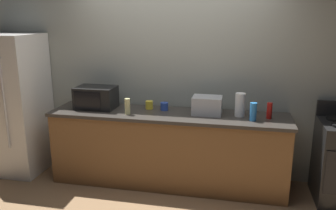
{
  "coord_description": "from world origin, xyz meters",
  "views": [
    {
      "loc": [
        0.82,
        -3.46,
        2.03
      ],
      "look_at": [
        0.0,
        0.4,
        1.0
      ],
      "focal_mm": 37.04,
      "sensor_mm": 36.0,
      "label": 1
    }
  ],
  "objects": [
    {
      "name": "paper_towel_roll",
      "position": [
        0.83,
        0.45,
        1.04
      ],
      "size": [
        0.12,
        0.12,
        0.27
      ],
      "primitive_type": "cylinder",
      "color": "white",
      "rests_on": "counter_run"
    },
    {
      "name": "back_wall",
      "position": [
        0.0,
        0.81,
        1.35
      ],
      "size": [
        6.4,
        0.1,
        2.7
      ],
      "primitive_type": "cube",
      "color": "#9EA399",
      "rests_on": "ground_plane"
    },
    {
      "name": "microwave",
      "position": [
        -0.92,
        0.45,
        1.04
      ],
      "size": [
        0.48,
        0.35,
        0.27
      ],
      "color": "black",
      "rests_on": "counter_run"
    },
    {
      "name": "ground_plane",
      "position": [
        0.0,
        0.0,
        0.0
      ],
      "size": [
        8.0,
        8.0,
        0.0
      ],
      "primitive_type": "plane",
      "color": "#93704C"
    },
    {
      "name": "bottle_spray_cleaner",
      "position": [
        0.98,
        0.3,
        1.0
      ],
      "size": [
        0.07,
        0.07,
        0.2
      ],
      "primitive_type": "cylinder",
      "color": "#338CE5",
      "rests_on": "counter_run"
    },
    {
      "name": "bottle_hot_sauce",
      "position": [
        1.16,
        0.42,
        0.99
      ],
      "size": [
        0.06,
        0.06,
        0.18
      ],
      "primitive_type": "cylinder",
      "color": "red",
      "rests_on": "counter_run"
    },
    {
      "name": "mug_blue",
      "position": [
        -0.07,
        0.52,
        0.95
      ],
      "size": [
        0.1,
        0.1,
        0.1
      ],
      "primitive_type": "cylinder",
      "color": "#2D4CB2",
      "rests_on": "counter_run"
    },
    {
      "name": "refrigerator",
      "position": [
        -2.05,
        0.4,
        0.9
      ],
      "size": [
        0.72,
        0.73,
        1.8
      ],
      "color": "white",
      "rests_on": "ground_plane"
    },
    {
      "name": "mug_yellow",
      "position": [
        -0.27,
        0.54,
        0.95
      ],
      "size": [
        0.09,
        0.09,
        0.1
      ],
      "primitive_type": "cylinder",
      "color": "yellow",
      "rests_on": "counter_run"
    },
    {
      "name": "toaster_oven",
      "position": [
        0.46,
        0.46,
        1.01
      ],
      "size": [
        0.34,
        0.26,
        0.21
      ],
      "primitive_type": "cube",
      "color": "#B7BABF",
      "rests_on": "counter_run"
    },
    {
      "name": "bottle_vinegar",
      "position": [
        -0.45,
        0.26,
        0.99
      ],
      "size": [
        0.06,
        0.06,
        0.19
      ],
      "primitive_type": "cylinder",
      "color": "beige",
      "rests_on": "counter_run"
    },
    {
      "name": "counter_run",
      "position": [
        0.0,
        0.4,
        0.45
      ],
      "size": [
        2.84,
        0.64,
        0.9
      ],
      "color": "brown",
      "rests_on": "ground_plane"
    }
  ]
}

